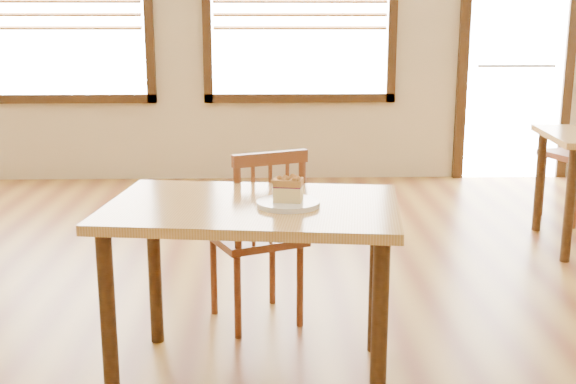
# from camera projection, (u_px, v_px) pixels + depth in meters

# --- Properties ---
(ground) EXTENTS (8.00, 8.00, 0.00)m
(ground) POSITION_uv_depth(u_px,v_px,m) (272.00, 382.00, 2.97)
(ground) COLOR olive
(entry_door) EXTENTS (1.08, 0.06, 2.29)m
(entry_door) POSITION_uv_depth(u_px,v_px,m) (517.00, 50.00, 6.63)
(entry_door) COLOR white
(entry_door) RESTS_ON ground
(cafe_table_main) EXTENTS (1.23, 0.90, 0.75)m
(cafe_table_main) POSITION_uv_depth(u_px,v_px,m) (253.00, 229.00, 2.86)
(cafe_table_main) COLOR tan
(cafe_table_main) RESTS_ON ground
(cafe_chair_main) EXTENTS (0.53, 0.53, 0.88)m
(cafe_chair_main) POSITION_uv_depth(u_px,v_px,m) (259.00, 235.00, 3.46)
(cafe_chair_main) COLOR brown
(cafe_chair_main) RESTS_ON ground
(plate) EXTENTS (0.25, 0.25, 0.02)m
(plate) POSITION_uv_depth(u_px,v_px,m) (288.00, 204.00, 2.79)
(plate) COLOR white
(plate) RESTS_ON cafe_table_main
(cake_slice) EXTENTS (0.13, 0.10, 0.11)m
(cake_slice) POSITION_uv_depth(u_px,v_px,m) (288.00, 188.00, 2.77)
(cake_slice) COLOR #FBD78D
(cake_slice) RESTS_ON plate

